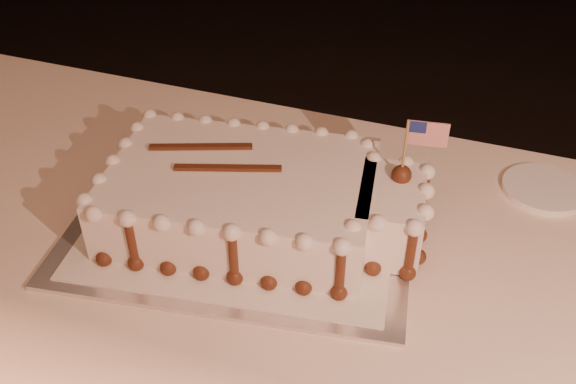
% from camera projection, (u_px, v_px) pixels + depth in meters
% --- Properties ---
extents(cake_board, '(0.62, 0.50, 0.01)m').
position_uv_depth(cake_board, '(243.00, 223.00, 1.07)').
color(cake_board, silver).
rests_on(cake_board, banquet_table).
extents(doily, '(0.55, 0.45, 0.00)m').
position_uv_depth(doily, '(243.00, 221.00, 1.07)').
color(doily, white).
rests_on(doily, cake_board).
extents(sheet_cake, '(0.54, 0.35, 0.21)m').
position_uv_depth(sheet_cake, '(259.00, 199.00, 1.03)').
color(sheet_cake, white).
rests_on(sheet_cake, doily).
extents(side_plate, '(0.15, 0.15, 0.01)m').
position_uv_depth(side_plate, '(544.00, 189.00, 1.14)').
color(side_plate, white).
rests_on(side_plate, banquet_table).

